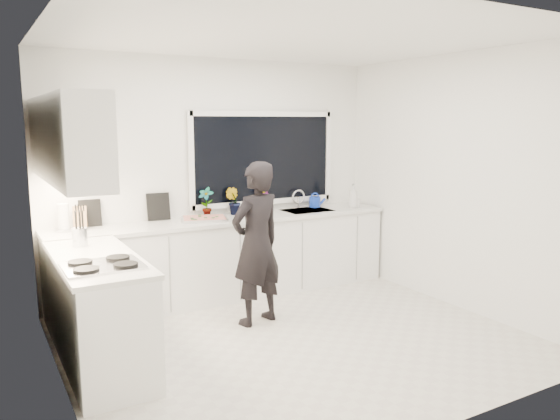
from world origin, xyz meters
TOP-DOWN VIEW (x-y plane):
  - floor at (0.00, 0.00)m, footprint 4.00×3.50m
  - wall_back at (0.00, 1.76)m, footprint 4.00×0.02m
  - wall_left at (-2.01, 0.00)m, footprint 0.02×3.50m
  - wall_right at (2.01, 0.00)m, footprint 0.02×3.50m
  - ceiling at (0.00, 0.00)m, footprint 4.00×3.50m
  - window at (0.60, 1.73)m, footprint 1.80×0.02m
  - base_cabinets_back at (0.00, 1.45)m, footprint 3.92×0.58m
  - base_cabinets_left at (-1.67, 0.35)m, footprint 0.58×1.60m
  - countertop_back at (0.00, 1.44)m, footprint 3.94×0.62m
  - countertop_left at (-1.67, 0.35)m, footprint 0.62×1.60m
  - upper_cabinets at (-1.79, 0.70)m, footprint 0.34×2.10m
  - sink at (1.05, 1.45)m, footprint 0.58×0.42m
  - faucet at (1.05, 1.65)m, footprint 0.03×0.03m
  - stovetop at (-1.69, -0.00)m, footprint 0.56×0.48m
  - person at (-0.11, 0.56)m, footprint 0.67×0.52m
  - pizza_tray at (-0.31, 1.42)m, footprint 0.57×0.49m
  - pizza at (-0.31, 1.42)m, footprint 0.52×0.44m
  - watering_can at (1.27, 1.61)m, footprint 0.15×0.15m
  - paper_towel_roll at (-1.73, 1.55)m, footprint 0.11×0.11m
  - knife_block at (-1.57, 1.59)m, footprint 0.15×0.12m
  - utensil_crock at (-1.71, 0.80)m, footprint 0.17×0.17m
  - picture_frame_large at (-1.45, 1.69)m, footprint 0.22×0.03m
  - picture_frame_small at (-0.73, 1.69)m, footprint 0.25×0.04m
  - herb_plants at (0.14, 1.61)m, footprint 0.90×0.22m
  - soap_bottles at (1.64, 1.30)m, footprint 0.16×0.16m

SIDE VIEW (x-z plane):
  - floor at x=0.00m, z-range -0.02..0.00m
  - base_cabinets_back at x=0.00m, z-range 0.00..0.88m
  - base_cabinets_left at x=-1.67m, z-range 0.00..0.88m
  - person at x=-0.11m, z-range 0.00..1.62m
  - sink at x=1.05m, z-range 0.80..0.94m
  - countertop_back at x=0.00m, z-range 0.88..0.92m
  - countertop_left at x=-1.67m, z-range 0.88..0.92m
  - stovetop at x=-1.69m, z-range 0.92..0.95m
  - pizza_tray at x=-0.31m, z-range 0.92..0.95m
  - pizza at x=-0.31m, z-range 0.95..0.96m
  - watering_can at x=1.27m, z-range 0.92..1.05m
  - utensil_crock at x=-1.71m, z-range 0.92..1.08m
  - faucet at x=1.05m, z-range 0.92..1.14m
  - knife_block at x=-1.57m, z-range 0.92..1.14m
  - paper_towel_roll at x=-1.73m, z-range 0.92..1.18m
  - picture_frame_large at x=-1.45m, z-range 0.92..1.20m
  - soap_bottles at x=1.64m, z-range 0.91..1.22m
  - picture_frame_small at x=-0.73m, z-range 0.92..1.22m
  - herb_plants at x=0.14m, z-range 0.91..1.25m
  - wall_back at x=0.00m, z-range 0.00..2.70m
  - wall_left at x=-2.01m, z-range 0.00..2.70m
  - wall_right at x=2.01m, z-range 0.00..2.70m
  - window at x=0.60m, z-range 1.05..2.05m
  - upper_cabinets at x=-1.79m, z-range 1.50..2.20m
  - ceiling at x=0.00m, z-range 2.70..2.72m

